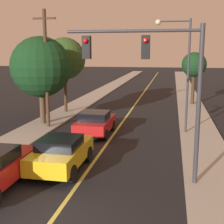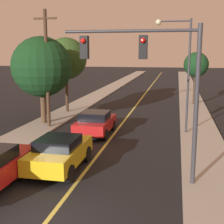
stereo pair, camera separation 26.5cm
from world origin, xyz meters
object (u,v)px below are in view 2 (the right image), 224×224
object	(u,v)px
streetlamp_right	(181,60)
tree_right_near	(196,65)
tree_left_far	(42,67)
car_near_lane_second	(95,122)
utility_pole_left	(47,67)
traffic_signal_mast	(153,71)
tree_left_near	(66,59)
car_near_lane_front	(60,152)

from	to	relation	value
streetlamp_right	tree_right_near	size ratio (longest dim) A/B	1.40
tree_left_far	streetlamp_right	bearing A→B (deg)	-3.91
car_near_lane_second	utility_pole_left	world-z (taller)	utility_pole_left
car_near_lane_second	traffic_signal_mast	size ratio (longest dim) A/B	0.65
car_near_lane_second	tree_left_near	bearing A→B (deg)	123.07
car_near_lane_front	streetlamp_right	xyz separation A→B (m)	(5.24, 7.66, 3.93)
streetlamp_right	tree_right_near	distance (m)	11.64
car_near_lane_second	utility_pole_left	distance (m)	5.14
tree_left_near	tree_left_far	world-z (taller)	tree_left_near
utility_pole_left	tree_left_far	distance (m)	1.22
car_near_lane_front	tree_left_near	world-z (taller)	tree_left_near
traffic_signal_mast	utility_pole_left	size ratio (longest dim) A/B	0.78
car_near_lane_second	tree_right_near	bearing A→B (deg)	61.80
tree_left_far	traffic_signal_mast	bearing A→B (deg)	-45.99
traffic_signal_mast	tree_left_far	distance (m)	12.34
streetlamp_right	tree_left_near	bearing A→B (deg)	151.01
car_near_lane_second	streetlamp_right	bearing A→B (deg)	13.97
car_near_lane_front	tree_left_near	xyz separation A→B (m)	(-4.29, 12.94, 3.86)
utility_pole_left	tree_left_near	xyz separation A→B (m)	(-0.64, 5.54, 0.44)
car_near_lane_front	car_near_lane_second	bearing A→B (deg)	90.00
traffic_signal_mast	utility_pole_left	bearing A→B (deg)	134.39
utility_pole_left	tree_right_near	size ratio (longest dim) A/B	1.55
car_near_lane_front	streetlamp_right	world-z (taller)	streetlamp_right
car_near_lane_second	tree_left_far	distance (m)	5.95
tree_left_near	tree_left_far	xyz separation A→B (m)	(-0.16, -4.62, -0.48)
utility_pole_left	traffic_signal_mast	bearing A→B (deg)	-45.61
utility_pole_left	tree_left_far	xyz separation A→B (m)	(-0.79, 0.92, -0.04)
streetlamp_right	tree_left_far	distance (m)	9.72
streetlamp_right	tree_right_near	world-z (taller)	streetlamp_right
tree_left_far	tree_right_near	world-z (taller)	tree_left_far
car_near_lane_second	tree_left_near	world-z (taller)	tree_left_near
car_near_lane_front	tree_right_near	bearing A→B (deg)	70.28
streetlamp_right	tree_right_near	xyz separation A→B (m)	(1.62, 11.50, -0.77)
utility_pole_left	tree_left_far	world-z (taller)	utility_pole_left
traffic_signal_mast	tree_left_far	xyz separation A→B (m)	(-8.57, 8.87, -0.37)
streetlamp_right	tree_left_far	bearing A→B (deg)	176.09
utility_pole_left	tree_right_near	distance (m)	15.78
car_near_lane_front	streetlamp_right	size ratio (longest dim) A/B	0.58
tree_right_near	streetlamp_right	bearing A→B (deg)	-98.03
streetlamp_right	tree_left_near	world-z (taller)	streetlamp_right
car_near_lane_second	traffic_signal_mast	bearing A→B (deg)	-59.13
tree_left_far	tree_right_near	distance (m)	15.67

